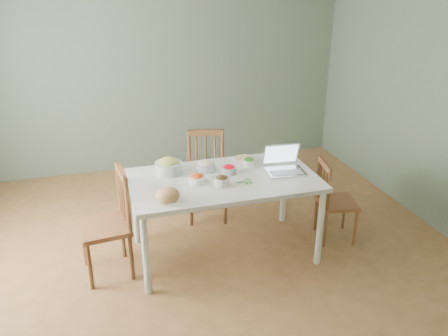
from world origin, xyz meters
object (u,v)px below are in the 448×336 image
object	(u,v)px
chair_left	(104,225)
laptop	(286,161)
chair_right	(337,201)
chair_far	(207,177)
dining_table	(224,216)
bowl_squash	(168,166)
bread_boule	(168,195)

from	to	relation	value
chair_left	laptop	size ratio (longest dim) A/B	2.82
chair_left	chair_right	distance (m)	2.28
chair_far	laptop	bearing A→B (deg)	-42.21
dining_table	bowl_squash	world-z (taller)	bowl_squash
chair_far	laptop	distance (m)	1.06
chair_far	laptop	xyz separation A→B (m)	(0.57, -0.78, 0.44)
chair_left	chair_right	world-z (taller)	chair_left
dining_table	chair_left	world-z (taller)	chair_left
bowl_squash	laptop	distance (m)	1.10
chair_far	bread_boule	size ratio (longest dim) A/B	4.95
dining_table	chair_left	xyz separation A→B (m)	(-1.10, -0.02, 0.10)
bowl_squash	chair_right	bearing A→B (deg)	-10.71
chair_left	bread_boule	bearing A→B (deg)	52.43
dining_table	bread_boule	size ratio (longest dim) A/B	8.74
dining_table	chair_right	world-z (taller)	chair_right
dining_table	bread_boule	distance (m)	0.81
chair_left	chair_far	bearing A→B (deg)	117.04
bowl_squash	laptop	size ratio (longest dim) A/B	0.72
bowl_squash	chair_left	bearing A→B (deg)	-156.85
chair_left	chair_right	bearing A→B (deg)	82.38
chair_left	bread_boule	distance (m)	0.72
bread_boule	dining_table	bearing A→B (deg)	29.98
laptop	chair_right	bearing A→B (deg)	4.27
chair_far	bowl_squash	world-z (taller)	chair_far
dining_table	laptop	xyz separation A→B (m)	(0.59, -0.04, 0.52)
dining_table	chair_far	distance (m)	0.74
chair_right	bowl_squash	distance (m)	1.73
laptop	bread_boule	bearing A→B (deg)	-160.67
bread_boule	chair_left	bearing A→B (deg)	149.06
chair_right	laptop	world-z (taller)	laptop
dining_table	bread_boule	xyz separation A→B (m)	(-0.58, -0.33, 0.47)
chair_far	chair_right	world-z (taller)	chair_far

